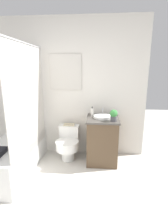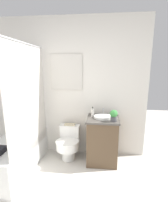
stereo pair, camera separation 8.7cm
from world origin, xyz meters
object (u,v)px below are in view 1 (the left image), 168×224
at_px(toilet, 68,143).
at_px(sink, 103,117).
at_px(book_on_tank, 69,125).
at_px(potted_plant, 114,115).
at_px(soap_bottle, 92,112).

height_order(toilet, sink, sink).
bearing_deg(book_on_tank, potted_plant, -23.05).
bearing_deg(soap_bottle, toilet, -172.15).
bearing_deg(soap_bottle, sink, -19.11).
relative_size(toilet, potted_plant, 3.15).
height_order(sink, book_on_tank, sink).
distance_m(soap_bottle, potted_plant, 0.43).
distance_m(sink, book_on_tank, 0.67).
xyz_separation_m(soap_bottle, book_on_tank, (-0.43, 0.09, -0.27)).
bearing_deg(soap_bottle, book_on_tank, 168.28).
xyz_separation_m(toilet, soap_bottle, (0.43, 0.06, 0.58)).
relative_size(sink, soap_bottle, 2.03).
bearing_deg(sink, potted_plant, -46.82).
height_order(sink, potted_plant, potted_plant).
bearing_deg(potted_plant, toilet, 166.71).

